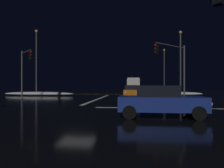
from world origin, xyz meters
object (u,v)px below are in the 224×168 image
Objects in this scene: sedan_gray at (133,90)px; streetlamp_left_near at (36,58)px; box_truck at (133,84)px; sedan_blue_crossing at (160,101)px; traffic_signal_nw at (26,65)px; streetlamp_right_near at (181,59)px; streetlamp_right_far at (164,67)px; sedan_orange at (132,91)px; sedan_white at (134,89)px; traffic_signal_ne at (173,60)px.

streetlamp_left_near is (-14.34, -1.50, 4.80)m from sedan_gray.
box_truck reaches higher than sedan_blue_crossing.
streetlamp_left_near is (-1.74, 6.24, 1.63)m from traffic_signal_nw.
sedan_gray is at bearing 166.93° from streetlamp_right_near.
box_truck reaches higher than sedan_gray.
box_truck is 7.66m from streetlamp_right_far.
sedan_blue_crossing is 20.06m from streetlamp_right_near.
sedan_gray is 0.75× the size of traffic_signal_nw.
streetlamp_right_far is (6.54, 1.65, 3.63)m from box_truck.
streetlamp_right_far is (6.66, 19.73, 4.54)m from sedan_orange.
sedan_blue_crossing is 25.12m from streetlamp_left_near.
streetlamp_right_near is (19.07, 6.24, 1.24)m from traffic_signal_nw.
streetlamp_right_far is at bearing 52.22° from sedan_white.
sedan_blue_crossing is (1.54, -33.26, -0.91)m from box_truck.
sedan_white is 1.00× the size of sedan_blue_crossing.
sedan_white is 0.44× the size of streetlamp_left_near.
traffic_signal_ne is 22.84m from streetlamp_right_far.
sedan_gray is 0.47× the size of streetlamp_right_far.
box_truck is 1.43× the size of traffic_signal_nw.
streetlamp_right_near is at bearing -65.50° from box_truck.
sedan_white is 10.99m from streetlamp_right_near.
sedan_gray is at bearing -91.15° from sedan_white.
sedan_gray is (0.18, 5.23, 0.00)m from sedan_orange.
traffic_signal_ne is at bearing -1.59° from traffic_signal_nw.
box_truck reaches higher than sedan_white.
traffic_signal_nw reaches higher than sedan_white.
traffic_signal_ne reaches higher than traffic_signal_nw.
traffic_signal_ne is at bearing 77.12° from sedan_blue_crossing.
traffic_signal_nw is at bearing -161.88° from streetlamp_right_near.
sedan_blue_crossing is at bearing -87.35° from box_truck.
traffic_signal_nw is at bearing 178.41° from traffic_signal_ne.
streetlamp_left_near is (-14.16, 3.73, 4.80)m from sedan_orange.
sedan_orange is 13.06m from traffic_signal_nw.
sedan_gray is at bearing 94.13° from sedan_blue_crossing.
box_truck reaches higher than sedan_orange.
sedan_blue_crossing is 19.20m from traffic_signal_nw.
sedan_orange is 0.48× the size of streetlamp_right_near.
traffic_signal_nw reaches higher than sedan_gray.
sedan_orange is 6.36m from traffic_signal_ne.
traffic_signal_ne is at bearing -74.08° from sedan_white.
sedan_white is at bearing 129.11° from streetlamp_right_near.
streetlamp_right_far reaches higher than sedan_orange.
streetlamp_right_near is (6.48, -1.50, 4.41)m from sedan_gray.
streetlamp_right_near is (6.35, -7.81, 4.41)m from sedan_white.
sedan_orange and sedan_white have the same top height.
traffic_signal_nw is at bearing -132.17° from sedan_white.
streetlamp_right_near reaches higher than sedan_orange.
streetlamp_right_far reaches higher than traffic_signal_nw.
sedan_orange is at bearing -150.73° from streetlamp_right_near.
traffic_signal_nw reaches higher than sedan_orange.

